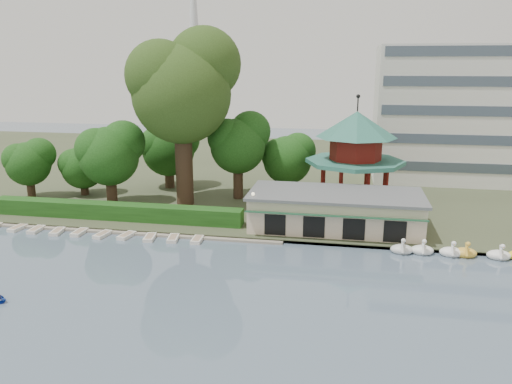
% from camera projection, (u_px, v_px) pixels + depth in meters
% --- Properties ---
extents(ground_plane, '(220.00, 220.00, 0.00)m').
position_uv_depth(ground_plane, '(182.00, 321.00, 35.42)').
color(ground_plane, slate).
rests_on(ground_plane, ground).
extents(shore, '(220.00, 70.00, 0.40)m').
position_uv_depth(shore, '(281.00, 170.00, 84.89)').
color(shore, '#424930').
rests_on(shore, ground).
extents(embankment, '(220.00, 0.60, 0.30)m').
position_uv_depth(embankment, '(236.00, 238.00, 51.86)').
color(embankment, gray).
rests_on(embankment, ground).
extents(dock, '(34.00, 1.60, 0.24)m').
position_uv_depth(dock, '(128.00, 232.00, 53.89)').
color(dock, gray).
rests_on(dock, ground).
extents(boathouse, '(18.60, 9.39, 3.90)m').
position_uv_depth(boathouse, '(335.00, 210.00, 53.99)').
color(boathouse, beige).
rests_on(boathouse, shore).
extents(pavilion, '(12.40, 12.40, 13.50)m').
position_uv_depth(pavilion, '(356.00, 149.00, 61.91)').
color(pavilion, beige).
rests_on(pavilion, shore).
extents(office_building, '(38.00, 18.00, 20.00)m').
position_uv_depth(office_building, '(497.00, 119.00, 73.88)').
color(office_building, silver).
rests_on(office_building, shore).
extents(broadcast_tower, '(8.00, 8.00, 96.00)m').
position_uv_depth(broadcast_tower, '(194.00, 14.00, 167.68)').
color(broadcast_tower, silver).
rests_on(broadcast_tower, ground).
extents(hedge, '(30.00, 2.00, 1.80)m').
position_uv_depth(hedge, '(115.00, 211.00, 57.27)').
color(hedge, '#1E4D16').
rests_on(hedge, shore).
extents(lamp_post, '(0.36, 0.36, 4.28)m').
position_uv_depth(lamp_post, '(253.00, 205.00, 52.42)').
color(lamp_post, black).
rests_on(lamp_post, shore).
extents(big_tree, '(13.20, 12.30, 21.82)m').
position_uv_depth(big_tree, '(183.00, 85.00, 60.02)').
color(big_tree, '#3A281C').
rests_on(big_tree, shore).
extents(small_trees, '(39.80, 17.52, 11.45)m').
position_uv_depth(small_trees, '(167.00, 152.00, 66.13)').
color(small_trees, '#3A281C').
rests_on(small_trees, shore).
extents(swan_boats, '(21.75, 2.14, 1.92)m').
position_uv_depth(swan_boats, '(509.00, 255.00, 46.43)').
color(swan_boats, silver).
rests_on(swan_boats, ground).
extents(moored_rowboats, '(24.69, 2.74, 0.36)m').
position_uv_depth(moored_rowboats, '(92.00, 233.00, 53.19)').
color(moored_rowboats, silver).
rests_on(moored_rowboats, ground).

